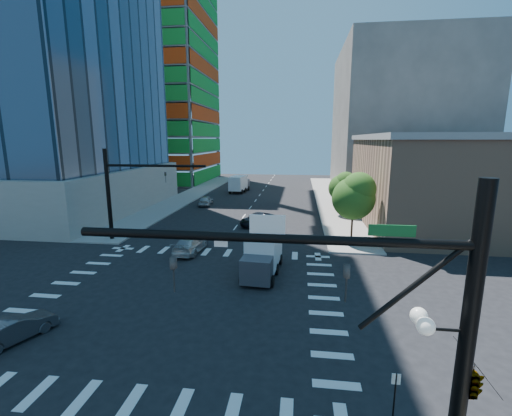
# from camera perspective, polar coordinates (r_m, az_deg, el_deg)

# --- Properties ---
(ground) EXTENTS (160.00, 160.00, 0.00)m
(ground) POSITION_cam_1_polar(r_m,az_deg,el_deg) (23.32, -11.98, -14.31)
(ground) COLOR black
(ground) RESTS_ON ground
(road_markings) EXTENTS (20.00, 20.00, 0.01)m
(road_markings) POSITION_cam_1_polar(r_m,az_deg,el_deg) (23.32, -11.98, -14.30)
(road_markings) COLOR silver
(road_markings) RESTS_ON ground
(sidewalk_ne) EXTENTS (5.00, 60.00, 0.15)m
(sidewalk_ne) POSITION_cam_1_polar(r_m,az_deg,el_deg) (60.82, 12.19, 1.68)
(sidewalk_ne) COLOR gray
(sidewalk_ne) RESTS_ON ground
(sidewalk_nw) EXTENTS (5.00, 60.00, 0.15)m
(sidewalk_nw) POSITION_cam_1_polar(r_m,az_deg,el_deg) (63.74, -10.82, 2.16)
(sidewalk_nw) COLOR gray
(sidewalk_nw) RESTS_ON ground
(construction_building) EXTENTS (25.16, 34.50, 70.60)m
(construction_building) POSITION_cam_1_polar(r_m,az_deg,el_deg) (89.96, -16.48, 20.23)
(construction_building) COLOR slate
(construction_building) RESTS_ON ground
(commercial_building) EXTENTS (20.50, 22.50, 10.60)m
(commercial_building) POSITION_cam_1_polar(r_m,az_deg,el_deg) (45.62, 30.24, 3.90)
(commercial_building) COLOR #A87D61
(commercial_building) RESTS_ON ground
(bg_building_ne) EXTENTS (24.00, 30.00, 28.00)m
(bg_building_ne) POSITION_cam_1_polar(r_m,az_deg,el_deg) (77.44, 22.76, 13.43)
(bg_building_ne) COLOR #5C5652
(bg_building_ne) RESTS_ON ground
(signal_mast_se) EXTENTS (10.51, 2.48, 9.00)m
(signal_mast_se) POSITION_cam_1_polar(r_m,az_deg,el_deg) (10.21, 26.81, -19.19)
(signal_mast_se) COLOR black
(signal_mast_se) RESTS_ON sidewalk_se
(signal_mast_nw) EXTENTS (10.20, 0.40, 9.00)m
(signal_mast_nw) POSITION_cam_1_polar(r_m,az_deg,el_deg) (36.01, -21.42, 3.36)
(signal_mast_nw) COLOR black
(signal_mast_nw) RESTS_ON sidewalk_nw
(tree_south) EXTENTS (4.16, 4.16, 6.82)m
(tree_south) POSITION_cam_1_polar(r_m,az_deg,el_deg) (34.51, 16.19, 2.03)
(tree_south) COLOR #382316
(tree_south) RESTS_ON sidewalk_ne
(tree_north) EXTENTS (3.54, 3.52, 5.78)m
(tree_north) POSITION_cam_1_polar(r_m,az_deg,el_deg) (46.42, 14.31, 3.53)
(tree_north) COLOR #382316
(tree_north) RESTS_ON sidewalk_ne
(no_parking_sign) EXTENTS (0.30, 0.06, 2.20)m
(no_parking_sign) POSITION_cam_1_polar(r_m,az_deg,el_deg) (14.21, 22.11, -26.90)
(no_parking_sign) COLOR black
(no_parking_sign) RESTS_ON ground
(car_nb_far) EXTENTS (4.23, 5.65, 1.43)m
(car_nb_far) POSITION_cam_1_polar(r_m,az_deg,el_deg) (40.61, 0.21, -1.89)
(car_nb_far) COLOR black
(car_nb_far) RESTS_ON ground
(car_sb_near) EXTENTS (2.25, 5.06, 1.44)m
(car_sb_near) POSITION_cam_1_polar(r_m,az_deg,el_deg) (31.58, -10.90, -5.96)
(car_sb_near) COLOR silver
(car_sb_near) RESTS_ON ground
(car_sb_mid) EXTENTS (2.19, 4.59, 1.51)m
(car_sb_mid) POSITION_cam_1_polar(r_m,az_deg,el_deg) (53.53, -8.37, 1.26)
(car_sb_mid) COLOR #A8ACB0
(car_sb_mid) RESTS_ON ground
(car_sb_cross) EXTENTS (2.66, 4.09, 1.27)m
(car_sb_cross) POSITION_cam_1_polar(r_m,az_deg,el_deg) (21.96, -35.24, -16.10)
(car_sb_cross) COLOR #47464B
(car_sb_cross) RESTS_ON ground
(box_truck_near) EXTENTS (2.78, 5.75, 2.94)m
(box_truck_near) POSITION_cam_1_polar(r_m,az_deg,el_deg) (25.88, 1.04, -8.30)
(box_truck_near) COLOR black
(box_truck_near) RESTS_ON ground
(box_truck_far) EXTENTS (3.26, 6.32, 3.18)m
(box_truck_far) POSITION_cam_1_polar(r_m,az_deg,el_deg) (66.53, -2.73, 3.89)
(box_truck_far) COLOR black
(box_truck_far) RESTS_ON ground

